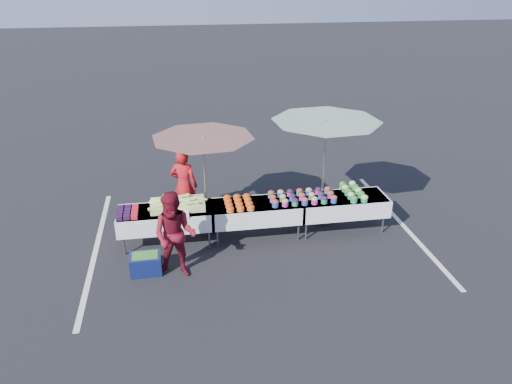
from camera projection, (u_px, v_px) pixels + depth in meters
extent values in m
plane|color=black|center=(256.00, 236.00, 10.30)|extent=(80.00, 80.00, 0.00)
cube|color=silver|center=(96.00, 249.00, 9.82)|extent=(0.10, 5.00, 0.00)
cube|color=silver|center=(402.00, 224.00, 10.78)|extent=(0.10, 5.00, 0.00)
cube|color=white|center=(165.00, 211.00, 9.73)|extent=(1.80, 0.75, 0.04)
cube|color=white|center=(166.00, 218.00, 9.79)|extent=(1.86, 0.81, 0.36)
cylinder|color=slate|center=(124.00, 246.00, 9.56)|extent=(0.04, 0.04, 0.39)
cylinder|color=slate|center=(126.00, 231.00, 10.09)|extent=(0.04, 0.04, 0.39)
cylinder|color=slate|center=(209.00, 239.00, 9.81)|extent=(0.04, 0.04, 0.39)
cylinder|color=slate|center=(207.00, 225.00, 10.34)|extent=(0.04, 0.04, 0.39)
cube|color=white|center=(256.00, 204.00, 10.00)|extent=(1.80, 0.75, 0.04)
cube|color=white|center=(256.00, 211.00, 10.06)|extent=(1.86, 0.81, 0.36)
cylinder|color=slate|center=(218.00, 238.00, 9.83)|extent=(0.04, 0.04, 0.39)
cylinder|color=slate|center=(215.00, 224.00, 10.36)|extent=(0.04, 0.04, 0.39)
cylinder|color=slate|center=(298.00, 231.00, 10.08)|extent=(0.04, 0.04, 0.39)
cylinder|color=slate|center=(292.00, 218.00, 10.61)|extent=(0.04, 0.04, 0.39)
cube|color=white|center=(342.00, 198.00, 10.27)|extent=(1.80, 0.75, 0.04)
cube|color=white|center=(342.00, 205.00, 10.33)|extent=(1.86, 0.81, 0.36)
cylinder|color=slate|center=(306.00, 231.00, 10.10)|extent=(0.04, 0.04, 0.39)
cylinder|color=slate|center=(299.00, 217.00, 10.63)|extent=(0.04, 0.04, 0.39)
cylinder|color=slate|center=(383.00, 224.00, 10.35)|extent=(0.04, 0.04, 0.39)
cylinder|color=slate|center=(372.00, 212.00, 10.88)|extent=(0.04, 0.04, 0.39)
cube|color=black|center=(119.00, 218.00, 9.33)|extent=(0.12, 0.12, 0.08)
cube|color=black|center=(120.00, 214.00, 9.46)|extent=(0.12, 0.12, 0.08)
cube|color=black|center=(120.00, 211.00, 9.58)|extent=(0.12, 0.12, 0.08)
cube|color=black|center=(121.00, 208.00, 9.71)|extent=(0.12, 0.12, 0.08)
cube|color=black|center=(127.00, 217.00, 9.35)|extent=(0.12, 0.12, 0.08)
cube|color=black|center=(127.00, 214.00, 9.48)|extent=(0.12, 0.12, 0.08)
cube|color=black|center=(128.00, 211.00, 9.61)|extent=(0.12, 0.12, 0.08)
cube|color=black|center=(128.00, 207.00, 9.73)|extent=(0.12, 0.12, 0.08)
cube|color=#B61339|center=(134.00, 217.00, 9.37)|extent=(0.12, 0.12, 0.08)
cube|color=#B61339|center=(135.00, 213.00, 9.50)|extent=(0.12, 0.12, 0.08)
cube|color=#B61339|center=(135.00, 210.00, 9.63)|extent=(0.12, 0.12, 0.08)
cube|color=#B61339|center=(135.00, 207.00, 9.75)|extent=(0.12, 0.12, 0.08)
cube|color=#BAD76E|center=(178.00, 205.00, 9.77)|extent=(1.05, 0.55, 0.14)
cylinder|color=#BAD76E|center=(193.00, 199.00, 9.94)|extent=(0.27, 0.09, 0.10)
cylinder|color=#BAD76E|center=(158.00, 200.00, 9.71)|extent=(0.27, 0.14, 0.07)
cylinder|color=#BAD76E|center=(183.00, 200.00, 9.63)|extent=(0.27, 0.14, 0.09)
cylinder|color=#BAD76E|center=(156.00, 203.00, 9.72)|extent=(0.27, 0.15, 0.10)
cylinder|color=#BAD76E|center=(168.00, 202.00, 9.66)|extent=(0.27, 0.15, 0.08)
cylinder|color=#BAD76E|center=(175.00, 198.00, 9.75)|extent=(0.27, 0.10, 0.10)
cylinder|color=#BAD76E|center=(175.00, 201.00, 9.64)|extent=(0.27, 0.07, 0.08)
cylinder|color=#BAD76E|center=(171.00, 206.00, 9.56)|extent=(0.27, 0.14, 0.09)
cylinder|color=#BAD76E|center=(169.00, 196.00, 9.88)|extent=(0.27, 0.12, 0.08)
cylinder|color=#BAD76E|center=(201.00, 199.00, 9.90)|extent=(0.27, 0.16, 0.08)
cylinder|color=#BAD76E|center=(161.00, 202.00, 9.65)|extent=(0.27, 0.11, 0.07)
cylinder|color=#BAD76E|center=(173.00, 209.00, 9.54)|extent=(0.27, 0.10, 0.07)
cylinder|color=#BAD76E|center=(183.00, 196.00, 9.87)|extent=(0.27, 0.12, 0.08)
cylinder|color=#BAD76E|center=(155.00, 208.00, 9.48)|extent=(0.27, 0.15, 0.08)
cylinder|color=#BAD76E|center=(160.00, 200.00, 9.70)|extent=(0.27, 0.10, 0.08)
cylinder|color=#BAD76E|center=(188.00, 201.00, 9.72)|extent=(0.27, 0.16, 0.10)
cylinder|color=#BAD76E|center=(163.00, 201.00, 9.61)|extent=(0.27, 0.12, 0.09)
cylinder|color=#BAD76E|center=(192.00, 203.00, 9.55)|extent=(0.27, 0.09, 0.07)
cylinder|color=#BAD76E|center=(195.00, 205.00, 9.62)|extent=(0.27, 0.10, 0.09)
cylinder|color=#BAD76E|center=(191.00, 205.00, 9.67)|extent=(0.27, 0.12, 0.09)
cylinder|color=#BAD76E|center=(182.00, 198.00, 9.98)|extent=(0.27, 0.10, 0.08)
cube|color=white|center=(181.00, 215.00, 9.48)|extent=(0.30, 0.25, 0.05)
cylinder|color=#DF5918|center=(230.00, 210.00, 9.64)|extent=(0.15, 0.15, 0.05)
ellipsoid|color=#D53F0C|center=(230.00, 209.00, 9.63)|extent=(0.15, 0.15, 0.08)
cylinder|color=#DF5918|center=(229.00, 206.00, 9.81)|extent=(0.15, 0.15, 0.05)
ellipsoid|color=#D53F0C|center=(229.00, 205.00, 9.79)|extent=(0.15, 0.15, 0.08)
cylinder|color=#DF5918|center=(228.00, 202.00, 9.97)|extent=(0.15, 0.15, 0.05)
ellipsoid|color=#D53F0C|center=(228.00, 201.00, 9.95)|extent=(0.15, 0.15, 0.08)
cylinder|color=#DF5918|center=(227.00, 199.00, 10.13)|extent=(0.15, 0.15, 0.05)
ellipsoid|color=#D53F0C|center=(227.00, 197.00, 10.11)|extent=(0.15, 0.15, 0.08)
cylinder|color=#DF5918|center=(241.00, 210.00, 9.67)|extent=(0.15, 0.15, 0.05)
ellipsoid|color=#D53F0C|center=(241.00, 208.00, 9.66)|extent=(0.15, 0.15, 0.08)
cylinder|color=#DF5918|center=(239.00, 206.00, 9.84)|extent=(0.15, 0.15, 0.05)
ellipsoid|color=#D53F0C|center=(239.00, 204.00, 9.82)|extent=(0.15, 0.15, 0.08)
cylinder|color=#DF5918|center=(238.00, 202.00, 10.00)|extent=(0.15, 0.15, 0.05)
ellipsoid|color=#D53F0C|center=(238.00, 200.00, 9.98)|extent=(0.15, 0.15, 0.08)
cylinder|color=#DF5918|center=(237.00, 198.00, 10.16)|extent=(0.15, 0.15, 0.05)
ellipsoid|color=#D53F0C|center=(237.00, 196.00, 10.14)|extent=(0.15, 0.15, 0.08)
cylinder|color=#DF5918|center=(251.00, 209.00, 9.70)|extent=(0.15, 0.15, 0.05)
ellipsoid|color=#D53F0C|center=(251.00, 207.00, 9.69)|extent=(0.15, 0.15, 0.08)
cylinder|color=#DF5918|center=(249.00, 205.00, 9.87)|extent=(0.15, 0.15, 0.05)
ellipsoid|color=#D53F0C|center=(249.00, 203.00, 9.85)|extent=(0.15, 0.15, 0.08)
cylinder|color=#DF5918|center=(248.00, 201.00, 10.03)|extent=(0.15, 0.15, 0.05)
ellipsoid|color=#D53F0C|center=(248.00, 199.00, 10.01)|extent=(0.15, 0.15, 0.08)
cylinder|color=#DF5918|center=(247.00, 197.00, 10.19)|extent=(0.15, 0.15, 0.05)
ellipsoid|color=#D53F0C|center=(247.00, 196.00, 10.17)|extent=(0.15, 0.15, 0.08)
cylinder|color=#2243A0|center=(275.00, 205.00, 9.82)|extent=(0.13, 0.13, 0.10)
ellipsoid|color=maroon|center=(275.00, 202.00, 9.80)|extent=(0.14, 0.14, 0.10)
cylinder|color=#BD288A|center=(273.00, 200.00, 10.02)|extent=(0.13, 0.13, 0.10)
ellipsoid|color=maroon|center=(273.00, 197.00, 10.00)|extent=(0.14, 0.14, 0.10)
cylinder|color=#21854E|center=(271.00, 195.00, 10.22)|extent=(0.13, 0.13, 0.10)
ellipsoid|color=maroon|center=(271.00, 193.00, 10.19)|extent=(0.14, 0.14, 0.10)
cylinder|color=#BD288A|center=(285.00, 204.00, 9.85)|extent=(0.13, 0.13, 0.10)
ellipsoid|color=#A68650|center=(285.00, 201.00, 9.83)|extent=(0.14, 0.14, 0.10)
cylinder|color=#21854E|center=(283.00, 199.00, 10.05)|extent=(0.13, 0.13, 0.10)
ellipsoid|color=#A68650|center=(283.00, 196.00, 10.03)|extent=(0.14, 0.14, 0.10)
cylinder|color=#2243A0|center=(281.00, 195.00, 10.25)|extent=(0.13, 0.13, 0.10)
ellipsoid|color=#A68650|center=(281.00, 192.00, 10.22)|extent=(0.14, 0.14, 0.10)
cylinder|color=#21854E|center=(295.00, 203.00, 9.88)|extent=(0.13, 0.13, 0.10)
ellipsoid|color=#271230|center=(295.00, 200.00, 9.86)|extent=(0.14, 0.14, 0.10)
cylinder|color=#2243A0|center=(293.00, 198.00, 10.08)|extent=(0.13, 0.13, 0.10)
ellipsoid|color=#271230|center=(293.00, 196.00, 10.06)|extent=(0.14, 0.14, 0.10)
cylinder|color=#BD288A|center=(290.00, 194.00, 10.28)|extent=(0.13, 0.13, 0.10)
ellipsoid|color=#271230|center=(290.00, 191.00, 10.25)|extent=(0.14, 0.14, 0.10)
cylinder|color=#2243A0|center=(305.00, 202.00, 9.91)|extent=(0.13, 0.13, 0.10)
ellipsoid|color=maroon|center=(305.00, 200.00, 9.89)|extent=(0.14, 0.14, 0.10)
cylinder|color=#BD288A|center=(302.00, 198.00, 10.11)|extent=(0.13, 0.13, 0.10)
ellipsoid|color=maroon|center=(302.00, 195.00, 10.09)|extent=(0.14, 0.14, 0.10)
cylinder|color=#21854E|center=(300.00, 193.00, 10.31)|extent=(0.13, 0.13, 0.10)
ellipsoid|color=maroon|center=(300.00, 191.00, 10.28)|extent=(0.14, 0.14, 0.10)
cylinder|color=#BD288A|center=(315.00, 202.00, 9.94)|extent=(0.13, 0.13, 0.10)
ellipsoid|color=#A68650|center=(315.00, 199.00, 9.92)|extent=(0.14, 0.14, 0.10)
cylinder|color=#21854E|center=(312.00, 197.00, 10.14)|extent=(0.13, 0.13, 0.10)
ellipsoid|color=#A68650|center=(312.00, 194.00, 10.12)|extent=(0.14, 0.14, 0.10)
cylinder|color=#2243A0|center=(309.00, 193.00, 10.34)|extent=(0.13, 0.13, 0.10)
ellipsoid|color=#A68650|center=(309.00, 190.00, 10.31)|extent=(0.14, 0.14, 0.10)
cylinder|color=#21854E|center=(324.00, 201.00, 9.97)|extent=(0.13, 0.13, 0.10)
ellipsoid|color=#271230|center=(324.00, 198.00, 9.95)|extent=(0.14, 0.14, 0.10)
cylinder|color=#2243A0|center=(321.00, 196.00, 10.17)|extent=(0.13, 0.13, 0.10)
ellipsoid|color=#271230|center=(321.00, 194.00, 10.15)|extent=(0.14, 0.14, 0.10)
cylinder|color=#BD288A|center=(318.00, 192.00, 10.37)|extent=(0.13, 0.13, 0.10)
ellipsoid|color=#271230|center=(318.00, 189.00, 10.34)|extent=(0.14, 0.14, 0.10)
cylinder|color=#2243A0|center=(334.00, 200.00, 10.00)|extent=(0.13, 0.13, 0.10)
ellipsoid|color=maroon|center=(334.00, 198.00, 9.98)|extent=(0.14, 0.14, 0.10)
cylinder|color=#BD288A|center=(331.00, 196.00, 10.20)|extent=(0.13, 0.13, 0.10)
ellipsoid|color=maroon|center=(331.00, 193.00, 10.18)|extent=(0.14, 0.14, 0.10)
cylinder|color=#21854E|center=(327.00, 191.00, 10.40)|extent=(0.13, 0.13, 0.10)
ellipsoid|color=maroon|center=(328.00, 189.00, 10.37)|extent=(0.14, 0.14, 0.10)
cylinder|color=#21854E|center=(354.00, 201.00, 10.01)|extent=(0.14, 0.14, 0.08)
ellipsoid|color=#228026|center=(354.00, 198.00, 9.99)|extent=(0.14, 0.14, 0.11)
cylinder|color=#21854E|center=(351.00, 197.00, 10.17)|extent=(0.14, 0.14, 0.08)
ellipsoid|color=#BDD05D|center=(351.00, 194.00, 10.15)|extent=(0.14, 0.14, 0.11)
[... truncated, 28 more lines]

